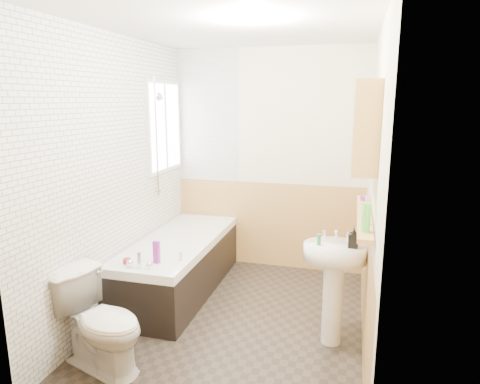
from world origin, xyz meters
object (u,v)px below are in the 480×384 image
(pine_shelf, at_px, (364,216))
(medicine_cabinet, at_px, (366,126))
(toilet, at_px, (101,323))
(sink, at_px, (334,273))
(bathtub, at_px, (179,263))

(pine_shelf, bearing_deg, medicine_cabinet, -146.12)
(toilet, distance_m, sink, 1.80)
(toilet, height_order, pine_shelf, pine_shelf)
(sink, xyz_separation_m, pine_shelf, (0.20, -0.08, 0.51))
(pine_shelf, bearing_deg, sink, 159.21)
(bathtub, height_order, toilet, toilet)
(medicine_cabinet, bearing_deg, toilet, -158.82)
(toilet, relative_size, pine_shelf, 0.59)
(toilet, distance_m, medicine_cabinet, 2.36)
(bathtub, xyz_separation_m, medicine_cabinet, (1.74, -0.68, 1.46))
(toilet, distance_m, pine_shelf, 2.07)
(toilet, relative_size, sink, 0.77)
(bathtub, distance_m, sink, 1.70)
(sink, distance_m, pine_shelf, 0.55)
(pine_shelf, height_order, medicine_cabinet, medicine_cabinet)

